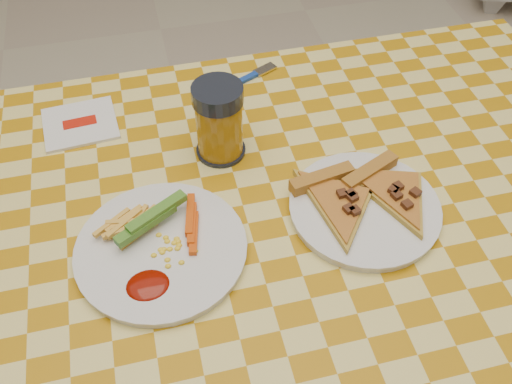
# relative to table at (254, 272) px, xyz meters

# --- Properties ---
(table) EXTENTS (1.28, 0.88, 0.76)m
(table) POSITION_rel_table_xyz_m (0.00, 0.00, 0.00)
(table) COLOR silver
(table) RESTS_ON ground
(plate_left) EXTENTS (0.31, 0.31, 0.01)m
(plate_left) POSITION_rel_table_xyz_m (-0.13, 0.01, 0.08)
(plate_left) COLOR silver
(plate_left) RESTS_ON table
(plate_right) EXTENTS (0.22, 0.22, 0.01)m
(plate_right) POSITION_rel_table_xyz_m (0.17, 0.02, 0.08)
(plate_right) COLOR silver
(plate_right) RESTS_ON table
(fries_veggies) EXTENTS (0.17, 0.16, 0.04)m
(fries_veggies) POSITION_rel_table_xyz_m (-0.14, 0.03, 0.10)
(fries_veggies) COLOR #F1CC4C
(fries_veggies) RESTS_ON plate_left
(pizza_slices) EXTENTS (0.26, 0.23, 0.02)m
(pizza_slices) POSITION_rel_table_xyz_m (0.17, 0.03, 0.09)
(pizza_slices) COLOR gold
(pizza_slices) RESTS_ON plate_right
(drink_glass) EXTENTS (0.08, 0.08, 0.13)m
(drink_glass) POSITION_rel_table_xyz_m (-0.01, 0.19, 0.14)
(drink_glass) COLOR black
(drink_glass) RESTS_ON table
(napkin) EXTENTS (0.13, 0.12, 0.01)m
(napkin) POSITION_rel_table_xyz_m (-0.23, 0.31, 0.08)
(napkin) COLOR silver
(napkin) RESTS_ON table
(fork) EXTENTS (0.13, 0.07, 0.01)m
(fork) POSITION_rel_table_xyz_m (0.07, 0.36, 0.08)
(fork) COLOR navy
(fork) RESTS_ON table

